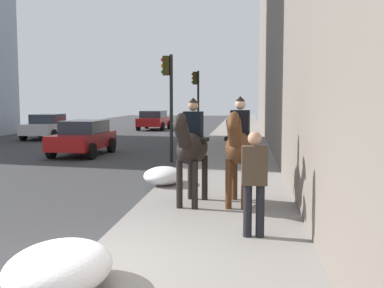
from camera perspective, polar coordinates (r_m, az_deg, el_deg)
sidewalk_slab at (r=6.15m, az=0.33°, el=-16.23°), size 120.00×3.33×0.12m
mounted_horse_near at (r=9.82m, az=-0.04°, el=-0.30°), size 2.15×0.76×2.24m
mounted_horse_far at (r=9.80m, az=5.70°, el=-0.18°), size 2.15×0.72×2.27m
pedestrian_greeting at (r=7.60m, az=7.51°, el=-3.94°), size 0.28×0.41×1.70m
car_near_lane at (r=20.03m, az=-12.97°, el=0.81°), size 3.87×1.99×1.44m
car_mid_lane at (r=28.81m, az=-17.09°, el=2.07°), size 3.86×2.04×1.44m
car_far_lane at (r=35.73m, az=-4.60°, el=2.94°), size 4.09×2.14×1.44m
traffic_light_near_curb at (r=17.35m, az=-2.80°, el=6.45°), size 0.20×0.44×3.93m
traffic_light_far_curb at (r=26.35m, az=0.56°, el=6.04°), size 0.20×0.44×3.87m
snow_pile_near at (r=5.86m, az=-15.74°, el=-14.13°), size 1.56×1.20×0.54m
snow_pile_far at (r=12.32m, az=-3.48°, el=-3.81°), size 1.32×1.01×0.46m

